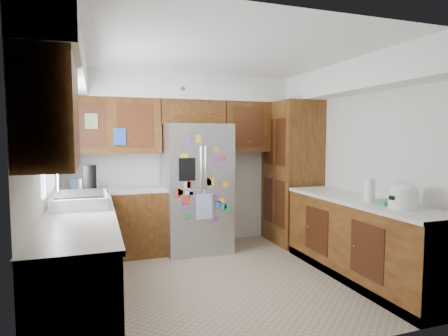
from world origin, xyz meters
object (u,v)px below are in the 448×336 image
Objects in this scene: pantry at (292,173)px; fridge at (196,188)px; rice_cooker at (403,195)px; paper_towel at (370,191)px.

pantry is 1.19× the size of fridge.
paper_towel is at bearing 99.31° from rice_cooker.
pantry reaches higher than paper_towel.
pantry is 2.21m from rice_cooker.
pantry is at bearing 87.92° from paper_towel.
pantry is at bearing -2.06° from fridge.
paper_towel reaches higher than rice_cooker.
paper_towel is at bearing -92.08° from pantry.
fridge is 7.18× the size of paper_towel.
rice_cooker is at bearing -80.69° from paper_towel.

